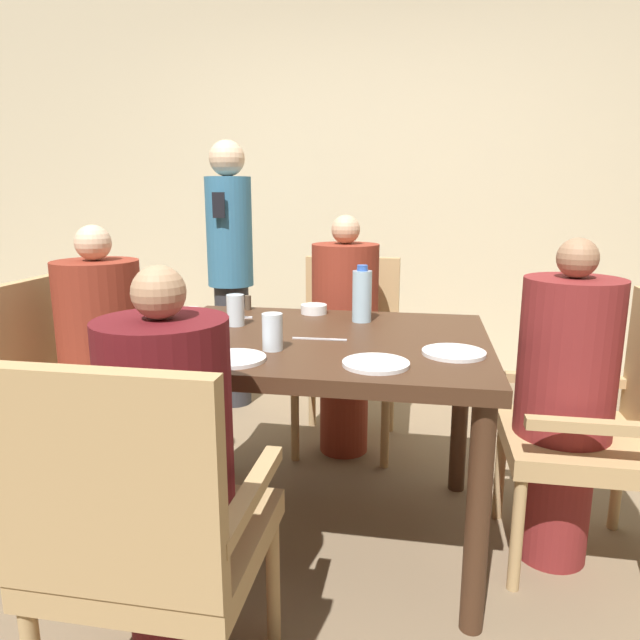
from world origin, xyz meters
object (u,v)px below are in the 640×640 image
chair_right_side (606,421)px  chair_near_corner (145,530)px  diner_in_left_chair (104,371)px  glass_tall_near (272,332)px  standing_host (231,267)px  water_bottle (362,295)px  glass_tall_mid (236,310)px  diner_in_right_chair (564,401)px  diner_in_near_chair (170,480)px  plate_main_left (233,359)px  chair_far_side (348,343)px  diner_in_far_chair (345,334)px  chair_left_side (73,387)px  plate_main_right (454,353)px  teacup_with_saucer (189,318)px  bowl_small (314,309)px  plate_dessert_center (376,364)px

chair_right_side → chair_near_corner: bearing=-144.8°
diner_in_left_chair → glass_tall_near: 0.80m
standing_host → glass_tall_near: (0.65, -1.48, -0.01)m
chair_right_side → water_bottle: size_ratio=4.19×
glass_tall_mid → diner_in_right_chair: bearing=-5.5°
diner_in_right_chair → diner_in_near_chair: 1.31m
chair_near_corner → plate_main_left: bearing=85.5°
water_bottle → diner_in_left_chair: bearing=-164.3°
chair_far_side → diner_in_far_chair: (-0.00, -0.14, 0.08)m
chair_left_side → standing_host: bearing=79.7°
diner_in_right_chair → glass_tall_near: 1.01m
diner_in_near_chair → diner_in_right_chair: bearing=33.7°
diner_in_right_chair → glass_tall_near: diner_in_right_chair is taller
plate_main_right → teacup_with_saucer: size_ratio=1.69×
chair_right_side → plate_main_right: 0.60m
diner_in_far_chair → diner_in_right_chair: diner_in_far_chair is taller
standing_host → bowl_small: (0.67, -0.88, -0.05)m
diner_in_left_chair → glass_tall_mid: bearing=12.9°
teacup_with_saucer → diner_in_near_chair: bearing=-71.1°
teacup_with_saucer → glass_tall_near: size_ratio=0.98×
teacup_with_saucer → chair_near_corner: bearing=-73.8°
chair_far_side → diner_in_right_chair: 1.22m
standing_host → plate_dessert_center: size_ratio=7.82×
chair_near_corner → bowl_small: 1.30m
diner_in_right_chair → diner_in_near_chair: diner_in_right_chair is taller
diner_in_left_chair → chair_right_side: (1.84, -0.00, -0.08)m
chair_far_side → glass_tall_mid: chair_far_side is taller
chair_left_side → glass_tall_near: (0.88, -0.20, 0.31)m
teacup_with_saucer → glass_tall_mid: bearing=14.3°
diner_in_right_chair → glass_tall_near: bearing=-168.1°
chair_near_corner → standing_host: bearing=103.6°
diner_in_left_chair → plate_main_right: size_ratio=5.77×
glass_tall_near → diner_in_near_chair: bearing=-103.8°
glass_tall_mid → diner_in_far_chair: bearing=60.7°
diner_in_far_chair → glass_tall_mid: diner_in_far_chair is taller
standing_host → plate_dessert_center: standing_host is taller
chair_far_side → chair_right_side: size_ratio=1.00×
chair_right_side → diner_in_near_chair: size_ratio=0.85×
diner_in_near_chair → diner_in_left_chair: bearing=129.9°
chair_left_side → plate_main_right: 1.49m
glass_tall_near → glass_tall_mid: size_ratio=1.00×
diner_in_left_chair → diner_in_far_chair: diner_in_far_chair is taller
standing_host → glass_tall_mid: size_ratio=12.97×
diner_in_far_chair → plate_dessert_center: bearing=-77.4°
plate_main_left → teacup_with_saucer: bearing=127.3°
chair_near_corner → plate_main_left: size_ratio=4.72×
chair_near_corner → diner_in_near_chair: bearing=90.0°
teacup_with_saucer → glass_tall_mid: 0.18m
plate_main_right → diner_in_right_chair: bearing=22.0°
standing_host → bowl_small: standing_host is taller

